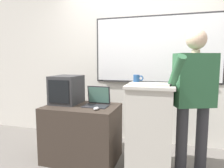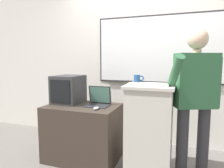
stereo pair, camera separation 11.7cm
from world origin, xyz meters
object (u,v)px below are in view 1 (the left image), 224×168
Objects in this scene: laptop at (98,99)px; computer_mouse_by_keyboard at (171,84)px; wireless_keyboard at (149,84)px; person_presenter at (194,92)px; coffee_mug at (137,78)px; computer_mouse_by_laptop at (96,108)px; lectern_podium at (150,130)px; crt_monitor at (67,90)px; side_desk at (82,133)px.

computer_mouse_by_keyboard is (0.91, -0.24, 0.26)m from laptop.
laptop is 0.72× the size of wireless_keyboard.
person_presenter is 13.28× the size of coffee_mug.
computer_mouse_by_laptop is (-1.09, -0.22, -0.21)m from person_presenter.
lectern_podium is 0.54m from wireless_keyboard.
crt_monitor is (-1.61, 0.02, -0.04)m from person_presenter.
computer_mouse_by_keyboard is (-0.25, -0.22, 0.10)m from person_presenter.
laptop reaches higher than computer_mouse_by_laptop.
crt_monitor reaches higher than computer_mouse_by_laptop.
crt_monitor is (-0.45, 0.00, 0.11)m from laptop.
laptop is (0.19, 0.08, 0.45)m from side_desk.
side_desk is 1.02m from coffee_mug.
laptop is 3.14× the size of computer_mouse_by_keyboard.
lectern_podium is at bearing 165.80° from computer_mouse_by_keyboard.
laptop is at bearing 159.91° from wireless_keyboard.
laptop is at bearing 165.16° from lectern_podium.
coffee_mug is (0.96, 0.01, 0.18)m from crt_monitor.
crt_monitor is at bearing 167.48° from wireless_keyboard.
wireless_keyboard is 4.34× the size of computer_mouse_by_keyboard.
coffee_mug reaches higher than lectern_podium.
laptop is 0.75× the size of crt_monitor.
computer_mouse_by_keyboard is at bearing 2.95° from wireless_keyboard.
wireless_keyboard is 0.23m from computer_mouse_by_keyboard.
person_presenter reaches higher than wireless_keyboard.
wireless_keyboard is 0.69m from computer_mouse_by_laptop.
computer_mouse_by_laptop is at bearing -24.67° from crt_monitor.
person_presenter is (1.35, 0.07, 0.60)m from side_desk.
wireless_keyboard is at bearing -176.31° from person_presenter.
person_presenter is 1.17m from laptop.
lectern_podium is 0.63m from coffee_mug.
computer_mouse_by_keyboard is at bearing -8.00° from side_desk.
crt_monitor is at bearing 155.33° from computer_mouse_by_laptop.
lectern_podium is 0.63× the size of person_presenter.
side_desk is at bearing 173.51° from lectern_podium.
coffee_mug is at bearing 7.45° from side_desk.
coffee_mug is at bearing 123.68° from wireless_keyboard.
wireless_keyboard reaches higher than computer_mouse_by_laptop.
wireless_keyboard is at bearing -177.05° from computer_mouse_by_keyboard.
lectern_podium is 10.49× the size of computer_mouse_by_laptop.
computer_mouse_by_laptop is (-0.63, -0.05, 0.22)m from lectern_podium.
coffee_mug is at bearing 0.86° from laptop.
computer_mouse_by_keyboard is at bearing -31.77° from coffee_mug.
crt_monitor is 3.35× the size of coffee_mug.
computer_mouse_by_keyboard is at bearing -0.12° from computer_mouse_by_laptop.
wireless_keyboard is 1.04× the size of crt_monitor.
computer_mouse_by_keyboard reaches higher than wireless_keyboard.
side_desk is 7.49× the size of coffee_mug.
computer_mouse_by_laptop is at bearing 169.27° from person_presenter.
side_desk is 2.15× the size of wireless_keyboard.
laptop is 0.25m from computer_mouse_by_laptop.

